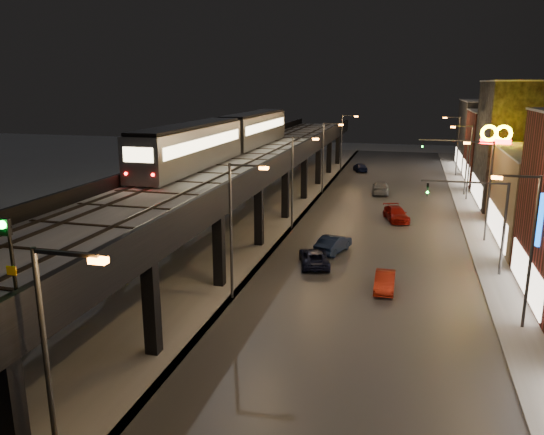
# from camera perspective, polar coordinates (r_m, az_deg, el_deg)

# --- Properties ---
(ground) EXTENTS (220.00, 220.00, 0.00)m
(ground) POSITION_cam_1_polar(r_m,az_deg,el_deg) (24.77, -13.05, -20.04)
(ground) COLOR silver
(road_surface) EXTENTS (17.00, 120.00, 0.06)m
(road_surface) POSITION_cam_1_polar(r_m,az_deg,el_deg) (54.73, 11.47, -0.64)
(road_surface) COLOR #46474D
(road_surface) RESTS_ON ground
(sidewalk_right) EXTENTS (4.00, 120.00, 0.14)m
(sidewalk_right) POSITION_cam_1_polar(r_m,az_deg,el_deg) (55.15, 21.89, -1.24)
(sidewalk_right) COLOR #9FA1A8
(sidewalk_right) RESTS_ON ground
(under_viaduct_pavement) EXTENTS (11.00, 120.00, 0.06)m
(under_viaduct_pavement) POSITION_cam_1_polar(r_m,az_deg,el_deg) (57.00, -2.19, 0.23)
(under_viaduct_pavement) COLOR #9FA1A8
(under_viaduct_pavement) RESTS_ON ground
(elevated_viaduct) EXTENTS (9.00, 100.00, 6.30)m
(elevated_viaduct) POSITION_cam_1_polar(r_m,az_deg,el_deg) (52.93, -3.24, 5.31)
(elevated_viaduct) COLOR black
(elevated_viaduct) RESTS_ON ground
(viaduct_trackbed) EXTENTS (8.40, 100.00, 0.32)m
(viaduct_trackbed) POSITION_cam_1_polar(r_m,az_deg,el_deg) (52.94, -3.22, 6.15)
(viaduct_trackbed) COLOR #B2B7C1
(viaduct_trackbed) RESTS_ON elevated_viaduct
(viaduct_parapet_streetside) EXTENTS (0.30, 100.00, 1.10)m
(viaduct_parapet_streetside) POSITION_cam_1_polar(r_m,az_deg,el_deg) (51.74, 1.42, 6.50)
(viaduct_parapet_streetside) COLOR black
(viaduct_parapet_streetside) RESTS_ON elevated_viaduct
(viaduct_parapet_far) EXTENTS (0.30, 100.00, 1.10)m
(viaduct_parapet_far) POSITION_cam_1_polar(r_m,az_deg,el_deg) (54.39, -7.60, 6.76)
(viaduct_parapet_far) COLOR black
(viaduct_parapet_far) RESTS_ON elevated_viaduct
(building_d) EXTENTS (12.20, 13.20, 14.16)m
(building_d) POSITION_cam_1_polar(r_m,az_deg,el_deg) (67.68, 26.66, 7.03)
(building_d) COLOR black
(building_d) RESTS_ON ground
(building_e) EXTENTS (12.20, 12.20, 10.16)m
(building_e) POSITION_cam_1_polar(r_m,az_deg,el_deg) (81.56, 24.58, 6.81)
(building_e) COLOR maroon
(building_e) RESTS_ON ground
(building_f) EXTENTS (12.20, 16.20, 11.16)m
(building_f) POSITION_cam_1_polar(r_m,az_deg,el_deg) (95.28, 23.25, 8.13)
(building_f) COLOR #272729
(building_f) RESTS_ON ground
(streetlight_left_0) EXTENTS (2.57, 0.28, 9.00)m
(streetlight_left_0) POSITION_cam_1_polar(r_m,az_deg,el_deg) (18.74, -22.44, -14.12)
(streetlight_left_0) COLOR #38383A
(streetlight_left_0) RESTS_ON ground
(streetlight_left_1) EXTENTS (2.57, 0.28, 9.00)m
(streetlight_left_1) POSITION_cam_1_polar(r_m,az_deg,el_deg) (33.76, -4.02, -0.50)
(streetlight_left_1) COLOR #38383A
(streetlight_left_1) RESTS_ON ground
(streetlight_right_1) EXTENTS (2.56, 0.28, 9.00)m
(streetlight_right_1) POSITION_cam_1_polar(r_m,az_deg,el_deg) (32.74, 25.78, -2.39)
(streetlight_right_1) COLOR #38383A
(streetlight_right_1) RESTS_ON ground
(streetlight_left_2) EXTENTS (2.57, 0.28, 9.00)m
(streetlight_left_2) POSITION_cam_1_polar(r_m,az_deg,el_deg) (50.76, 2.49, 4.50)
(streetlight_left_2) COLOR #38383A
(streetlight_left_2) RESTS_ON ground
(streetlight_right_2) EXTENTS (2.56, 0.28, 9.00)m
(streetlight_right_2) POSITION_cam_1_polar(r_m,az_deg,el_deg) (50.08, 22.08, 3.33)
(streetlight_right_2) COLOR #38383A
(streetlight_right_2) RESTS_ON ground
(streetlight_left_3) EXTENTS (2.57, 0.28, 9.00)m
(streetlight_left_3) POSITION_cam_1_polar(r_m,az_deg,el_deg) (68.27, 5.73, 6.94)
(streetlight_left_3) COLOR #38383A
(streetlight_left_3) RESTS_ON ground
(streetlight_right_3) EXTENTS (2.56, 0.28, 9.00)m
(streetlight_right_3) POSITION_cam_1_polar(r_m,az_deg,el_deg) (67.77, 20.28, 6.09)
(streetlight_right_3) COLOR #38383A
(streetlight_right_3) RESTS_ON ground
(streetlight_left_4) EXTENTS (2.57, 0.28, 9.00)m
(streetlight_left_4) POSITION_cam_1_polar(r_m,az_deg,el_deg) (85.99, 7.66, 8.38)
(streetlight_left_4) COLOR #38383A
(streetlight_left_4) RESTS_ON ground
(streetlight_right_4) EXTENTS (2.56, 0.28, 9.00)m
(streetlight_right_4) POSITION_cam_1_polar(r_m,az_deg,el_deg) (85.59, 19.22, 7.69)
(streetlight_right_4) COLOR #38383A
(streetlight_right_4) RESTS_ON ground
(traffic_light_rig_a) EXTENTS (6.10, 0.34, 7.00)m
(traffic_light_rig_a) POSITION_cam_1_polar(r_m,az_deg,el_deg) (41.37, 22.22, 0.16)
(traffic_light_rig_a) COLOR #38383A
(traffic_light_rig_a) RESTS_ON ground
(traffic_light_rig_b) EXTENTS (6.10, 0.34, 7.00)m
(traffic_light_rig_b) POSITION_cam_1_polar(r_m,az_deg,el_deg) (70.75, 19.30, 5.87)
(traffic_light_rig_b) COLOR #38383A
(traffic_light_rig_b) RESTS_ON ground
(subway_train) EXTENTS (3.15, 38.39, 3.77)m
(subway_train) POSITION_cam_1_polar(r_m,az_deg,el_deg) (56.26, -4.76, 8.76)
(subway_train) COLOR gray
(subway_train) RESTS_ON viaduct_trackbed
(rail_signal) EXTENTS (0.35, 0.43, 3.06)m
(rail_signal) POSITION_cam_1_polar(r_m,az_deg,el_deg) (18.88, -26.48, -2.67)
(rail_signal) COLOR black
(rail_signal) RESTS_ON viaduct_trackbed
(car_near_white) EXTENTS (2.74, 4.73, 1.47)m
(car_near_white) POSITION_cam_1_polar(r_m,az_deg,el_deg) (44.65, 6.60, -2.88)
(car_near_white) COLOR #0E1833
(car_near_white) RESTS_ON ground
(car_mid_silver) EXTENTS (3.28, 5.04, 1.29)m
(car_mid_silver) POSITION_cam_1_polar(r_m,az_deg,el_deg) (41.36, 4.55, -4.37)
(car_mid_silver) COLOR black
(car_mid_silver) RESTS_ON ground
(car_mid_dark) EXTENTS (2.33, 5.27, 1.51)m
(car_mid_dark) POSITION_cam_1_polar(r_m,az_deg,el_deg) (69.53, 11.61, 3.11)
(car_mid_dark) COLOR gray
(car_mid_dark) RESTS_ON ground
(car_far_white) EXTENTS (2.90, 4.51, 1.43)m
(car_far_white) POSITION_cam_1_polar(r_m,az_deg,el_deg) (86.61, 9.47, 5.34)
(car_far_white) COLOR black
(car_far_white) RESTS_ON ground
(car_onc_silver) EXTENTS (1.34, 3.78, 1.24)m
(car_onc_silver) POSITION_cam_1_polar(r_m,az_deg,el_deg) (37.25, 12.03, -6.82)
(car_onc_silver) COLOR maroon
(car_onc_silver) RESTS_ON ground
(car_onc_white) EXTENTS (3.24, 5.14, 1.39)m
(car_onc_white) POSITION_cam_1_polar(r_m,az_deg,el_deg) (56.05, 13.19, 0.32)
(car_onc_white) COLOR maroon
(car_onc_white) RESTS_ON ground
(sign_mcdonalds) EXTENTS (2.95, 0.83, 9.95)m
(sign_mcdonalds) POSITION_cam_1_polar(r_m,az_deg,el_deg) (56.10, 22.88, 7.27)
(sign_mcdonalds) COLOR #38383A
(sign_mcdonalds) RESTS_ON ground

